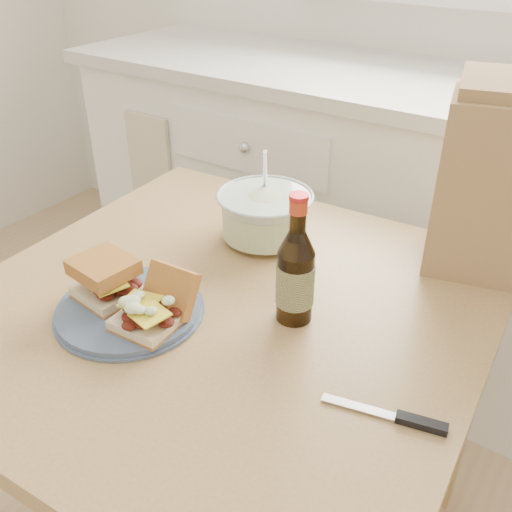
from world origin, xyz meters
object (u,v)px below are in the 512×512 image
Objects in this scene: dining_table at (225,347)px; paper_bag at (510,189)px; coleslaw_bowl at (265,217)px; beer_bottle at (296,275)px; plate at (130,309)px.

dining_table is 2.85× the size of paper_bag.
beer_bottle is (0.19, -0.20, 0.04)m from coleslaw_bowl.
paper_bag reaches higher than beer_bottle.
plate is 0.30m from beer_bottle.
paper_bag is at bearing 20.32° from coleslaw_bowl.
paper_bag is at bearing 46.75° from plate.
beer_bottle reaches higher than dining_table.
coleslaw_bowl is (0.05, 0.35, 0.04)m from plate.
beer_bottle is 0.44m from paper_bag.
dining_table is at bearing -147.49° from paper_bag.
plate is (-0.11, -0.12, 0.12)m from dining_table.
dining_table is 4.08× the size of beer_bottle.
plate is at bearing -135.41° from dining_table.
coleslaw_bowl reaches higher than dining_table.
dining_table is 0.24m from beer_bottle.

